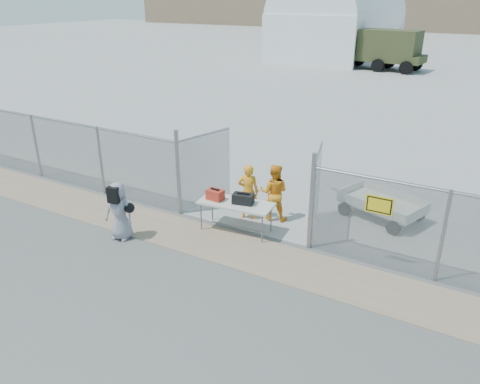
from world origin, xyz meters
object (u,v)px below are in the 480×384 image
Objects in this scene: folding_table at (236,217)px; utility_trailer at (382,206)px; visitor at (119,211)px; security_worker_left at (248,192)px; security_worker_right at (274,192)px.

utility_trailer is at bearing 34.84° from folding_table.
folding_table is 1.27× the size of visitor.
security_worker_right is at bearing -176.59° from security_worker_left.
security_worker_left reaches higher than folding_table.
security_worker_right is 3.10m from utility_trailer.
visitor is 7.22m from utility_trailer.
folding_table is 4.20m from utility_trailer.
security_worker_right reaches higher than folding_table.
security_worker_right is at bearing 57.99° from folding_table.
security_worker_left is 0.72m from security_worker_right.
visitor is (-2.30, -2.67, -0.03)m from security_worker_left.
security_worker_right reaches higher than security_worker_left.
visitor reaches higher than utility_trailer.
security_worker_right is 0.56× the size of utility_trailer.
security_worker_right reaches higher than visitor.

